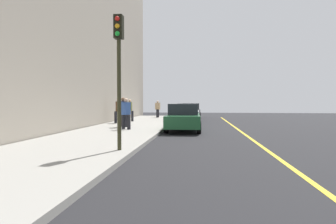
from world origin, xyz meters
The scene contains 15 objects.
ground_plane centered at (0.00, 0.00, 0.00)m, with size 56.00×56.00×0.00m, color black.
sidewalk centered at (0.00, -3.30, 0.07)m, with size 28.00×4.60×0.15m, color gray.
building_facade centered at (0.00, -6.05, 7.50)m, with size 32.00×0.80×15.00m, color #9E9384.
lane_stripe_centre centered at (0.00, 3.20, 0.00)m, with size 28.00×0.14×0.01m, color gold.
snow_bank_curb centered at (-5.75, -0.70, 0.11)m, with size 6.84×0.56×0.22m, color white.
parked_car_charcoal centered at (-12.25, 0.06, 0.76)m, with size 4.38×1.94×1.51m.
parked_car_silver centered at (-5.96, 0.01, 0.76)m, with size 4.78×1.91×1.51m.
parked_car_green centered at (0.77, 0.04, 0.76)m, with size 4.80×2.00×1.51m.
pedestrian_blue_coat centered at (1.97, -2.96, 1.04)m, with size 0.53×0.52×1.67m.
pedestrian_brown_coat centered at (-2.60, -4.72, 1.08)m, with size 0.55×0.53×1.73m.
pedestrian_navy_coat centered at (0.56, -3.51, 1.08)m, with size 0.54×0.55×1.74m.
pedestrian_tan_coat centered at (-10.35, -3.09, 1.02)m, with size 0.53×0.47×1.62m.
pedestrian_olive_coat centered at (-4.54, -4.38, 1.05)m, with size 0.48×0.55×1.68m.
traffic_light_pole centered at (8.55, -1.44, 2.91)m, with size 0.35×0.26×4.05m.
rolling_suitcase centered at (0.05, -3.64, 0.46)m, with size 0.34×0.22×0.97m.
Camera 1 is at (16.99, 0.99, 1.59)m, focal length 30.74 mm.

